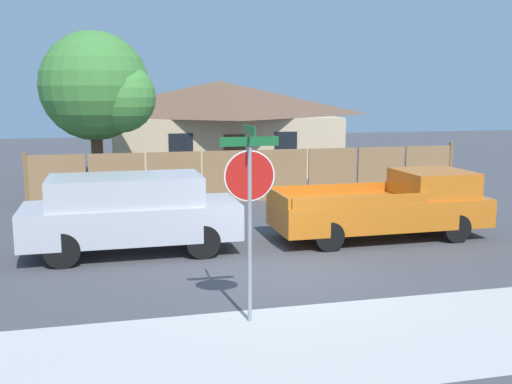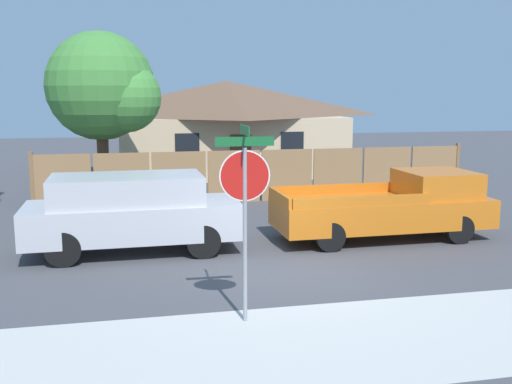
# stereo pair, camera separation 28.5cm
# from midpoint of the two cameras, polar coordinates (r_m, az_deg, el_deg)

# --- Properties ---
(ground_plane) EXTENTS (80.00, 80.00, 0.00)m
(ground_plane) POSITION_cam_midpoint_polar(r_m,az_deg,el_deg) (12.82, 2.39, -7.62)
(ground_plane) COLOR #47474C
(sidewalk_strip) EXTENTS (36.00, 3.20, 0.01)m
(sidewalk_strip) POSITION_cam_midpoint_polar(r_m,az_deg,el_deg) (9.62, 8.48, -13.69)
(sidewalk_strip) COLOR beige
(sidewalk_strip) RESTS_ON ground
(wooden_fence) EXTENTS (15.17, 0.12, 1.89)m
(wooden_fence) POSITION_cam_midpoint_polar(r_m,az_deg,el_deg) (20.77, -0.40, 1.57)
(wooden_fence) COLOR #997047
(wooden_fence) RESTS_ON ground
(house) EXTENTS (10.76, 7.46, 4.27)m
(house) POSITION_cam_midpoint_polar(r_m,az_deg,el_deg) (28.51, -3.78, 6.39)
(house) COLOR beige
(house) RESTS_ON ground
(oak_tree) EXTENTS (3.85, 3.67, 5.80)m
(oak_tree) POSITION_cam_midpoint_polar(r_m,az_deg,el_deg) (21.12, -15.03, 9.47)
(oak_tree) COLOR brown
(oak_tree) RESTS_ON ground
(red_suv) EXTENTS (4.99, 1.96, 1.86)m
(red_suv) POSITION_cam_midpoint_polar(r_m,az_deg,el_deg) (14.34, -12.44, -1.81)
(red_suv) COLOR #B7B7BC
(red_suv) RESTS_ON ground
(orange_pickup) EXTENTS (5.56, 2.05, 1.73)m
(orange_pickup) POSITION_cam_midpoint_polar(r_m,az_deg,el_deg) (15.91, 12.07, -1.32)
(orange_pickup) COLOR orange
(orange_pickup) RESTS_ON ground
(stop_sign) EXTENTS (0.95, 0.86, 3.25)m
(stop_sign) POSITION_cam_midpoint_polar(r_m,az_deg,el_deg) (9.62, -1.47, 0.21)
(stop_sign) COLOR gray
(stop_sign) RESTS_ON ground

